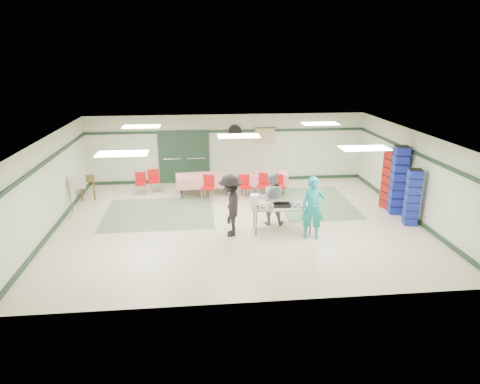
{
  "coord_description": "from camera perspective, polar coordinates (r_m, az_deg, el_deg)",
  "views": [
    {
      "loc": [
        -1.22,
        -12.22,
        4.96
      ],
      "look_at": [
        0.01,
        -0.3,
        1.07
      ],
      "focal_mm": 32.0,
      "sensor_mm": 36.0,
      "label": 1
    }
  ],
  "objects": [
    {
      "name": "double_door_right",
      "position": [
        17.12,
        -5.86,
        4.69
      ],
      "size": [
        0.9,
        0.06,
        2.1
      ],
      "primitive_type": "cube",
      "color": "gray",
      "rests_on": "floor"
    },
    {
      "name": "double_door_left",
      "position": [
        17.14,
        -9.04,
        4.58
      ],
      "size": [
        0.9,
        0.06,
        2.1
      ],
      "primitive_type": "cube",
      "color": "gray",
      "rests_on": "floor"
    },
    {
      "name": "sheet_tray_right",
      "position": [
        12.51,
        7.85,
        -1.74
      ],
      "size": [
        0.56,
        0.44,
        0.02
      ],
      "primitive_type": "cube",
      "rotation": [
        0.0,
        0.0,
        -0.04
      ],
      "color": "silver",
      "rests_on": "serving_table"
    },
    {
      "name": "wall_left",
      "position": [
        13.44,
        -24.21,
        0.8
      ],
      "size": [
        0.0,
        9.0,
        9.0
      ],
      "primitive_type": "plane",
      "rotation": [
        1.57,
        0.0,
        1.57
      ],
      "color": "beige",
      "rests_on": "floor"
    },
    {
      "name": "chair_b",
      "position": [
        15.21,
        0.67,
        1.02
      ],
      "size": [
        0.5,
        0.5,
        0.85
      ],
      "rotation": [
        0.0,
        0.0,
        0.3
      ],
      "color": "red",
      "rests_on": "floor"
    },
    {
      "name": "sheet_tray_left",
      "position": [
        12.19,
        3.11,
        -2.14
      ],
      "size": [
        0.59,
        0.45,
        0.02
      ],
      "primitive_type": "cube",
      "rotation": [
        0.0,
        0.0,
        -0.04
      ],
      "color": "silver",
      "rests_on": "serving_table"
    },
    {
      "name": "baking_pan",
      "position": [
        12.39,
        5.62,
        -1.72
      ],
      "size": [
        0.51,
        0.33,
        0.08
      ],
      "primitive_type": "cube",
      "rotation": [
        0.0,
        0.0,
        -0.04
      ],
      "color": "black",
      "rests_on": "serving_table"
    },
    {
      "name": "printer_table",
      "position": [
        16.17,
        -19.73,
        1.37
      ],
      "size": [
        0.69,
        0.91,
        0.74
      ],
      "rotation": [
        0.0,
        0.0,
        0.23
      ],
      "color": "brown",
      "rests_on": "floor"
    },
    {
      "name": "wall_fan",
      "position": [
        16.98,
        -0.68,
        8.12
      ],
      "size": [
        0.5,
        0.1,
        0.5
      ],
      "primitive_type": "cylinder",
      "rotation": [
        1.57,
        0.0,
        0.0
      ],
      "color": "black",
      "rests_on": "wall_back"
    },
    {
      "name": "green_patch_a",
      "position": [
        14.18,
        -10.71,
        -2.8
      ],
      "size": [
        3.5,
        3.0,
        0.01
      ],
      "primitive_type": "cube",
      "color": "slate",
      "rests_on": "floor"
    },
    {
      "name": "crate_stack_red",
      "position": [
        15.01,
        19.46,
        1.61
      ],
      "size": [
        0.51,
        0.51,
        1.98
      ],
      "primitive_type": "cube",
      "rotation": [
        0.0,
        0.0,
        0.2
      ],
      "color": "maroon",
      "rests_on": "floor"
    },
    {
      "name": "trim_left",
      "position": [
        13.26,
        -24.47,
        3.69
      ],
      "size": [
        0.06,
        9.0,
        0.1
      ],
      "primitive_type": "cube",
      "rotation": [
        0.0,
        0.0,
        1.57
      ],
      "color": "#1C3423",
      "rests_on": "wall_back"
    },
    {
      "name": "crate_stack_blue_a",
      "position": [
        13.76,
        22.01,
        -0.66
      ],
      "size": [
        0.46,
        0.46,
        1.73
      ],
      "primitive_type": "cube",
      "rotation": [
        0.0,
        0.0,
        -0.24
      ],
      "color": "#191F9B",
      "rests_on": "floor"
    },
    {
      "name": "baseboard_right",
      "position": [
        14.77,
        21.47,
        -2.69
      ],
      "size": [
        0.06,
        9.0,
        0.12
      ],
      "primitive_type": "cube",
      "rotation": [
        0.0,
        0.0,
        1.57
      ],
      "color": "#1C3423",
      "rests_on": "floor"
    },
    {
      "name": "wall_front",
      "position": [
        8.61,
        2.82,
        -6.81
      ],
      "size": [
        11.0,
        0.0,
        11.0
      ],
      "primitive_type": "plane",
      "rotation": [
        -1.57,
        0.0,
        0.0
      ],
      "color": "beige",
      "rests_on": "floor"
    },
    {
      "name": "crate_stack_blue_b",
      "position": [
        14.53,
        20.37,
        1.48
      ],
      "size": [
        0.49,
        0.49,
        2.22
      ],
      "primitive_type": "cube",
      "rotation": [
        0.0,
        0.0,
        -0.17
      ],
      "color": "#191F9B",
      "rests_on": "floor"
    },
    {
      "name": "wall_right",
      "position": [
        14.41,
        22.15,
        2.13
      ],
      "size": [
        0.0,
        9.0,
        9.0
      ],
      "primitive_type": "plane",
      "rotation": [
        1.57,
        0.0,
        -1.57
      ],
      "color": "beige",
      "rests_on": "floor"
    },
    {
      "name": "green_patch_b",
      "position": [
        15.13,
        9.86,
        -1.4
      ],
      "size": [
        2.5,
        3.5,
        0.01
      ],
      "primitive_type": "cube",
      "color": "slate",
      "rests_on": "floor"
    },
    {
      "name": "ceiling",
      "position": [
        12.49,
        -0.19,
        7.57
      ],
      "size": [
        11.0,
        11.0,
        0.0
      ],
      "primitive_type": "plane",
      "rotation": [
        3.14,
        0.0,
        0.0
      ],
      "color": "white",
      "rests_on": "wall_back"
    },
    {
      "name": "trim_back",
      "position": [
        16.99,
        -1.71,
        8.12
      ],
      "size": [
        11.0,
        0.06,
        0.1
      ],
      "primitive_type": "cube",
      "color": "#1C3423",
      "rests_on": "wall_back"
    },
    {
      "name": "volunteer_dark",
      "position": [
        12.02,
        -1.28,
        -1.79
      ],
      "size": [
        0.77,
        1.22,
        1.79
      ],
      "primitive_type": "imported",
      "rotation": [
        0.0,
        0.0,
        -1.67
      ],
      "color": "black",
      "rests_on": "floor"
    },
    {
      "name": "wall_back",
      "position": [
        17.15,
        -1.69,
        5.83
      ],
      "size": [
        11.0,
        0.0,
        11.0
      ],
      "primitive_type": "plane",
      "rotation": [
        1.57,
        0.0,
        0.0
      ],
      "color": "beige",
      "rests_on": "floor"
    },
    {
      "name": "broom",
      "position": [
        14.45,
        -21.71,
        -0.42
      ],
      "size": [
        0.05,
        0.22,
        1.36
      ],
      "primitive_type": "cylinder",
      "rotation": [
        0.14,
        0.0,
        0.07
      ],
      "color": "brown",
      "rests_on": "floor"
    },
    {
      "name": "trim_right",
      "position": [
        14.24,
        22.38,
        4.84
      ],
      "size": [
        0.06,
        9.0,
        0.1
      ],
      "primitive_type": "cube",
      "rotation": [
        0.0,
        0.0,
        1.57
      ],
      "color": "#1C3423",
      "rests_on": "wall_back"
    },
    {
      "name": "door_frame",
      "position": [
        17.1,
        -7.47,
        4.62
      ],
      "size": [
        2.0,
        0.03,
        2.15
      ],
      "primitive_type": "cube",
      "color": "#1C3423",
      "rests_on": "floor"
    },
    {
      "name": "chair_a",
      "position": [
        15.29,
        3.2,
        1.21
      ],
      "size": [
        0.54,
        0.54,
        0.9
      ],
      "rotation": [
        0.0,
        0.0,
        -0.37
      ],
      "color": "red",
      "rests_on": "floor"
    },
    {
      "name": "volunteer_teal",
      "position": [
        12.0,
        9.69,
        -2.12
      ],
      "size": [
        0.72,
        0.55,
        1.77
      ],
      "primitive_type": "imported",
      "rotation": [
        0.0,
        0.0,
        -0.2
      ],
      "color": "teal",
      "rests_on": "floor"
    },
    {
      "name": "chair_c",
      "position": [
        15.4,
        5.22,
        1.09
      ],
      "size": [
        0.44,
        0.44,
        0.83
      ],
      "rotation": [
        0.0,
        0.0,
        0.17
      ],
      "color": "red",
      "rests_on": "floor"
    },
    {
      "name": "dining_table_b",
      "position": [
        15.65,
        -4.92,
        1.63
      ],
      "size": [
        2.01,
        1.02,
        0.77
      ],
      "rotation": [
        0.0,
        0.0,
        0.08
      ],
      "color": "red",
      "rests_on": "floor"
    },
    {
      "name": "baseboard_back",
      "position": [
        17.44,
        -1.65,
        1.66
      ],
      "size": [
        11.0,
        0.06,
        0.12
      ],
      "primitive_type": "cube",
      "color": "#1C3423",
      "rests_on": "floor"
    },
    {
      "name": "foam_box_stack",
      "position": [
        12.22,
        1.94,
        -1.19
      ],
      "size": [
        0.24,
        0.22,
        0.37
      ],
      "primitive_type": "cube",
      "rotation": [
        0.0,
        0.0,
        -0.04
      ],
      "color": "white",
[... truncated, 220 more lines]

